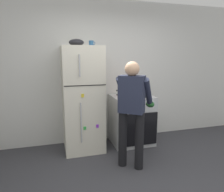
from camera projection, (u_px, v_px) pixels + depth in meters
kitchen_wall_back at (105, 73)px, 4.10m from camera, size 6.00×0.10×2.70m
refrigerator at (83, 99)px, 3.68m from camera, size 0.68×0.72×1.84m
stove_range at (132, 120)px, 4.01m from camera, size 0.76×0.67×0.94m
person_cook at (132, 106)px, 3.06m from camera, size 0.65×0.69×1.60m
red_pot at (125, 93)px, 3.83m from camera, size 0.34×0.24×0.14m
coffee_mug at (91, 43)px, 3.60m from camera, size 0.11×0.08×0.10m
pepper_mill at (142, 89)px, 4.19m from camera, size 0.05×0.05×0.18m
mixing_bowl at (76, 42)px, 3.48m from camera, size 0.25×0.25×0.11m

